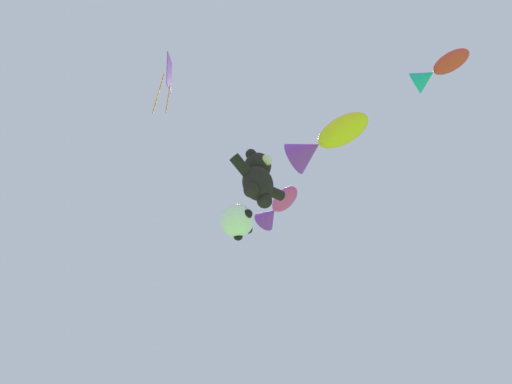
% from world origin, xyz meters
% --- Properties ---
extents(teddy_bear_kite, '(1.73, 0.76, 1.75)m').
position_xyz_m(teddy_bear_kite, '(0.27, 4.04, 12.08)').
color(teddy_bear_kite, black).
extents(soccer_ball_kite, '(0.80, 0.80, 0.74)m').
position_xyz_m(soccer_ball_kite, '(-0.09, 4.32, 10.43)').
color(soccer_ball_kite, white).
extents(fish_kite_magenta, '(0.85, 1.60, 0.65)m').
position_xyz_m(fish_kite_magenta, '(2.27, 5.25, 13.77)').
color(fish_kite_magenta, '#E53F9E').
extents(fish_kite_goldfin, '(1.21, 2.42, 0.96)m').
position_xyz_m(fish_kite_goldfin, '(1.75, 2.97, 14.19)').
color(fish_kite_goldfin, yellow).
extents(fish_kite_crimson, '(0.72, 1.49, 0.58)m').
position_xyz_m(fish_kite_crimson, '(1.96, -0.41, 13.91)').
color(fish_kite_crimson, red).
extents(diamond_kite, '(0.93, 0.94, 3.22)m').
position_xyz_m(diamond_kite, '(-2.11, 5.20, 15.69)').
color(diamond_kite, purple).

